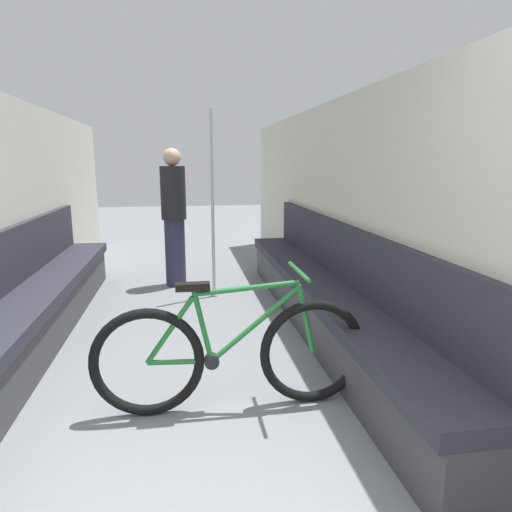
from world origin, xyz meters
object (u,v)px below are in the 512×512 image
at_px(bench_seat_row_left, 28,312).
at_px(grab_pole_near, 213,209).
at_px(bench_seat_row_right, 325,298).
at_px(bicycle, 232,354).
at_px(passenger_standing, 174,216).

distance_m(bench_seat_row_left, grab_pole_near, 2.15).
height_order(bench_seat_row_right, bicycle, bench_seat_row_right).
xyz_separation_m(bench_seat_row_left, passenger_standing, (1.15, 1.85, 0.54)).
bearing_deg(bicycle, bench_seat_row_left, 149.20).
height_order(bench_seat_row_left, bicycle, bench_seat_row_left).
distance_m(bench_seat_row_left, bench_seat_row_right, 2.48).
bearing_deg(bench_seat_row_right, bench_seat_row_left, 180.00).
relative_size(bench_seat_row_right, bicycle, 2.72).
distance_m(bench_seat_row_left, bicycle, 1.92).
relative_size(bench_seat_row_left, bicycle, 2.72).
distance_m(bench_seat_row_left, passenger_standing, 2.24).
bearing_deg(bicycle, bench_seat_row_right, 56.92).
relative_size(bench_seat_row_right, passenger_standing, 2.76).
xyz_separation_m(bench_seat_row_left, grab_pole_near, (1.59, 1.27, 0.69)).
relative_size(bench_seat_row_left, passenger_standing, 2.76).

